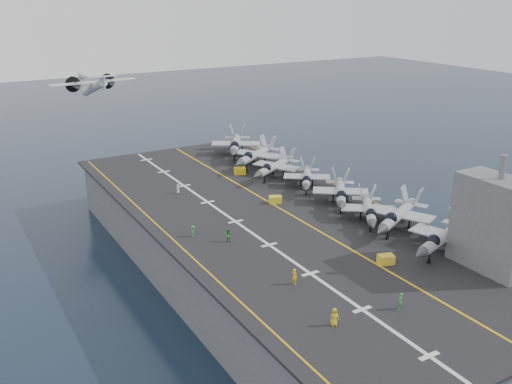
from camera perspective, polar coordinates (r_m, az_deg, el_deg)
ground at (r=95.52m, az=1.22°, el=-8.07°), size 500.00×500.00×0.00m
hull at (r=93.32m, az=1.24°, el=-5.35°), size 36.00×90.00×10.00m
flight_deck at (r=91.28m, az=1.26°, el=-2.38°), size 38.00×92.00×0.40m
foul_line at (r=92.69m, az=2.85°, el=-1.90°), size 0.35×90.00×0.02m
landing_centerline at (r=88.43m, az=-2.06°, el=-2.97°), size 0.50×90.00×0.02m
deck_edge_port at (r=84.25m, az=-8.69°, el=-4.36°), size 0.25×90.00×0.02m
deck_edge_stbd at (r=101.48m, az=10.22°, el=-0.28°), size 0.25×90.00×0.02m
island_superstructure at (r=77.38m, az=22.87°, el=-1.94°), size 5.00×10.00×15.00m
fighter_jet_1 at (r=81.10m, az=18.27°, el=-4.20°), size 16.82×13.75×5.04m
fighter_jet_2 at (r=87.13m, az=14.09°, el=-2.12°), size 17.60×15.42×5.12m
fighter_jet_3 at (r=89.07m, az=11.24°, el=-1.63°), size 14.58×15.56×4.50m
fighter_jet_4 at (r=95.47m, az=8.47°, el=0.08°), size 15.78×16.70×4.83m
fighter_jet_5 at (r=103.10m, az=5.10°, el=1.55°), size 14.31×15.23×4.40m
fighter_jet_6 at (r=108.62m, az=1.90°, el=2.65°), size 16.50×14.68×4.79m
fighter_jet_7 at (r=115.78m, az=0.00°, el=3.83°), size 18.00×16.44×5.20m
fighter_jet_8 at (r=123.62m, az=-2.05°, el=4.89°), size 17.32×19.01×5.50m
tow_cart_a at (r=76.81m, az=12.85°, el=-6.59°), size 2.36×1.89×1.23m
tow_cart_b at (r=95.88m, az=1.95°, el=-0.77°), size 2.43×2.05×1.24m
tow_cart_c at (r=111.27m, az=-1.62°, el=2.12°), size 2.53×2.11×1.30m
crew_0 at (r=62.46m, az=7.85°, el=-12.28°), size 1.38×1.11×2.01m
crew_1 at (r=69.97m, az=3.88°, el=-8.42°), size 1.00×1.35×2.06m
crew_2 at (r=81.27m, az=-2.81°, el=-4.32°), size 1.43×1.34×1.98m
crew_3 at (r=83.31m, az=-6.32°, el=-3.91°), size 0.99×1.20×1.71m
crew_5 at (r=101.50m, az=-7.80°, el=0.34°), size 1.15×1.21×1.68m
crew_6 at (r=66.69m, az=14.23°, el=-10.54°), size 1.38×1.45×2.01m
transport_plane at (r=139.54m, az=-15.89°, el=10.06°), size 21.46×15.69×4.78m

